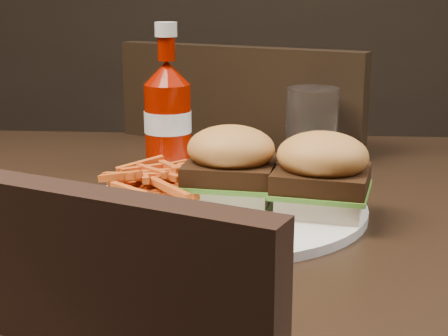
# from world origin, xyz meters

# --- Properties ---
(dining_table) EXTENTS (1.20, 0.80, 0.04)m
(dining_table) POSITION_xyz_m (0.00, 0.00, 0.73)
(dining_table) COLOR black
(dining_table) RESTS_ON ground
(chair_far) EXTENTS (0.59, 0.59, 0.04)m
(chair_far) POSITION_xyz_m (0.02, 0.50, 0.43)
(chair_far) COLOR black
(chair_far) RESTS_ON ground
(plate) EXTENTS (0.33, 0.33, 0.01)m
(plate) POSITION_xyz_m (-0.06, -0.03, 0.76)
(plate) COLOR white
(plate) RESTS_ON dining_table
(sandwich_half_a) EXTENTS (0.10, 0.09, 0.02)m
(sandwich_half_a) POSITION_xyz_m (-0.05, -0.03, 0.77)
(sandwich_half_a) COLOR #F2EABD
(sandwich_half_a) RESTS_ON plate
(sandwich_half_b) EXTENTS (0.11, 0.10, 0.02)m
(sandwich_half_b) POSITION_xyz_m (0.05, -0.05, 0.77)
(sandwich_half_b) COLOR #FDE2BF
(sandwich_half_b) RESTS_ON plate
(fries_pile) EXTENTS (0.14, 0.14, 0.04)m
(fries_pile) POSITION_xyz_m (-0.14, -0.02, 0.78)
(fries_pile) COLOR #BC5923
(fries_pile) RESTS_ON plate
(ketchup_bottle) EXTENTS (0.08, 0.08, 0.13)m
(ketchup_bottle) POSITION_xyz_m (-0.15, 0.14, 0.81)
(ketchup_bottle) COLOR #870E00
(ketchup_bottle) RESTS_ON dining_table
(tumbler) EXTENTS (0.09, 0.09, 0.12)m
(tumbler) POSITION_xyz_m (0.05, 0.19, 0.81)
(tumbler) COLOR white
(tumbler) RESTS_ON dining_table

